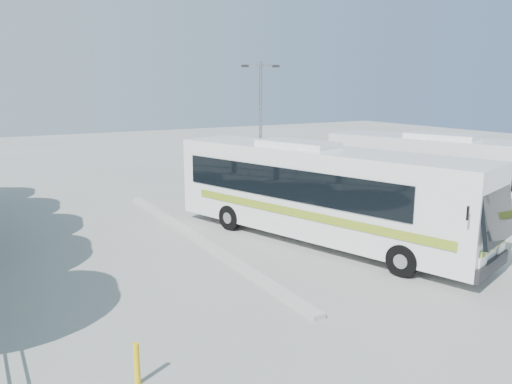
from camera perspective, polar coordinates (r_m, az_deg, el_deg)
ground at (r=19.28m, az=1.94°, el=-6.00°), size 100.00×100.00×0.00m
kerb_divider at (r=19.94m, az=-6.77°, el=-5.24°), size 0.40×16.00×0.15m
coach_main at (r=19.32m, az=7.25°, el=0.08°), size 6.43×13.29×3.64m
coach_adjacent at (r=24.41m, az=22.59°, el=1.70°), size 6.53×13.14×3.61m
lamppost at (r=23.19m, az=0.51°, el=6.92°), size 1.67×0.73×7.05m
bollard at (r=10.97m, az=-13.46°, el=-18.56°), size 0.15×0.15×0.91m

